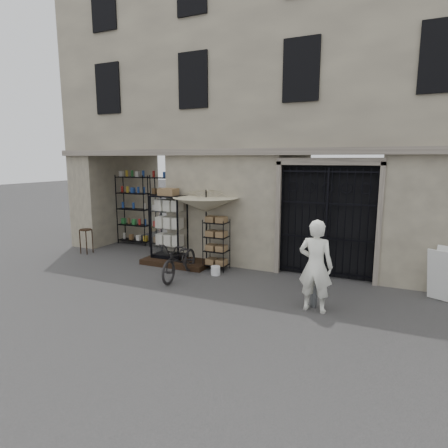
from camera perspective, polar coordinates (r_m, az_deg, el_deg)
The scene contains 15 objects.
ground at distance 8.76m, azimuth 0.99°, elevation -10.56°, with size 80.00×80.00×0.00m, color black.
main_building at distance 12.07m, azimuth 8.98°, elevation 16.62°, with size 14.00×4.00×9.00m, color tan.
shop_recess at distance 13.02m, azimuth -12.38°, elevation 2.77°, with size 3.00×1.70×3.00m, color black.
shop_shelving at distance 13.48m, azimuth -11.24°, elevation 1.98°, with size 2.70×0.50×2.50m, color black.
iron_gate at distance 10.05m, azimuth 15.49°, elevation 0.59°, with size 2.50×0.21×3.00m.
step_platform at distance 11.11m, azimuth -7.24°, elevation -5.78°, with size 2.00×0.90×0.15m, color black.
display_cabinet at distance 11.21m, azimuth -8.38°, elevation -0.89°, with size 1.04×0.78×2.01m.
wire_rack at distance 10.41m, azimuth -1.17°, elevation -3.24°, with size 0.70×0.56×1.42m.
market_umbrella at distance 10.50m, azimuth -2.76°, elevation 3.57°, with size 2.07×2.09×2.65m.
white_bucket at distance 10.06m, azimuth -1.29°, elevation -7.11°, with size 0.25×0.25×0.24m, color silver.
bicycle at distance 9.95m, azimuth -6.66°, elevation -8.09°, with size 0.65×0.97×1.85m, color black.
wooden_stool at distance 13.06m, azimuth -20.25°, elevation -2.38°, with size 0.48×0.48×0.81m.
steel_bollard at distance 8.12m, azimuth 13.57°, elevation -9.58°, with size 0.14×0.14×0.79m, color slate.
shopkeeper at distance 8.08m, azimuth 13.49°, elevation -12.67°, with size 0.69×1.89×0.45m, color white.
easel_sign at distance 9.48m, azimuth 30.50°, elevation -6.61°, with size 0.75×0.79×1.14m.
Camera 1 is at (3.26, -7.53, 3.06)m, focal length 30.00 mm.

